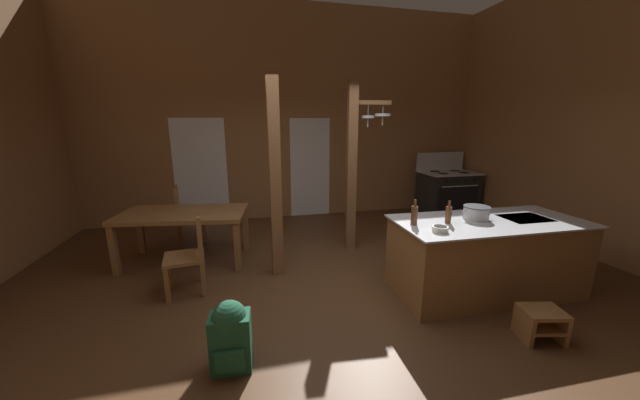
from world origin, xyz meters
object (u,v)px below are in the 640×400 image
(mixing_bowl_on_counter, at_px, (440,229))
(bottle_short_on_counter, at_px, (414,215))
(step_stool, at_px, (541,322))
(bottle_tall_on_counter, at_px, (448,214))
(stove_range, at_px, (447,193))
(ladderback_chair_by_post, at_px, (187,215))
(dining_table, at_px, (184,218))
(stockpot_on_counter, at_px, (476,213))
(ladderback_chair_near_window, at_px, (189,255))
(backpack, at_px, (230,334))
(kitchen_island, at_px, (485,256))

(mixing_bowl_on_counter, relative_size, bottle_short_on_counter, 0.58)
(step_stool, xyz_separation_m, bottle_tall_on_counter, (-0.42, 0.91, 0.80))
(stove_range, height_order, ladderback_chair_by_post, stove_range)
(dining_table, distance_m, stockpot_on_counter, 3.82)
(stove_range, bearing_deg, ladderback_chair_by_post, -174.69)
(stockpot_on_counter, bearing_deg, bottle_tall_on_counter, -171.37)
(stove_range, bearing_deg, ladderback_chair_near_window, -155.40)
(step_stool, height_order, backpack, backpack)
(backpack, bearing_deg, step_stool, -5.80)
(kitchen_island, bearing_deg, stockpot_on_counter, 146.37)
(bottle_tall_on_counter, bearing_deg, stockpot_on_counter, 8.63)
(stove_range, bearing_deg, bottle_short_on_counter, -129.69)
(mixing_bowl_on_counter, bearing_deg, bottle_tall_on_counter, 43.51)
(ladderback_chair_by_post, height_order, bottle_tall_on_counter, bottle_tall_on_counter)
(kitchen_island, bearing_deg, bottle_short_on_counter, 176.58)
(stove_range, bearing_deg, backpack, -140.39)
(backpack, relative_size, mixing_bowl_on_counter, 3.69)
(ladderback_chair_by_post, relative_size, bottle_short_on_counter, 3.41)
(ladderback_chair_near_window, distance_m, bottle_short_on_counter, 2.62)
(stove_range, height_order, stockpot_on_counter, stove_range)
(step_stool, bearing_deg, ladderback_chair_near_window, 152.60)
(stove_range, distance_m, stockpot_on_counter, 3.47)
(stove_range, xyz_separation_m, ladderback_chair_by_post, (-5.23, -0.49, -0.03))
(ladderback_chair_near_window, xyz_separation_m, bottle_tall_on_counter, (2.84, -0.78, 0.53))
(ladderback_chair_near_window, bearing_deg, kitchen_island, -13.37)
(bottle_tall_on_counter, bearing_deg, dining_table, 150.53)
(dining_table, height_order, backpack, dining_table)
(stove_range, height_order, mixing_bowl_on_counter, stove_range)
(kitchen_island, height_order, backpack, kitchen_island)
(backpack, xyz_separation_m, mixing_bowl_on_counter, (2.09, 0.39, 0.59))
(stove_range, xyz_separation_m, bottle_short_on_counter, (-2.50, -3.01, 0.51))
(stove_range, bearing_deg, dining_table, -165.38)
(stockpot_on_counter, relative_size, mixing_bowl_on_counter, 2.23)
(step_stool, relative_size, backpack, 0.69)
(ladderback_chair_near_window, bearing_deg, bottle_tall_on_counter, -15.36)
(ladderback_chair_by_post, relative_size, backpack, 1.59)
(step_stool, xyz_separation_m, bottle_short_on_counter, (-0.82, 0.95, 0.81))
(step_stool, distance_m, bottle_short_on_counter, 1.49)
(kitchen_island, xyz_separation_m, mixing_bowl_on_counter, (-0.78, -0.22, 0.47))
(dining_table, bearing_deg, step_stool, -37.24)
(kitchen_island, xyz_separation_m, bottle_short_on_counter, (-0.93, 0.06, 0.55))
(dining_table, height_order, ladderback_chair_by_post, ladderback_chair_by_post)
(stove_range, distance_m, bottle_tall_on_counter, 3.74)
(dining_table, distance_m, bottle_tall_on_counter, 3.49)
(mixing_bowl_on_counter, height_order, bottle_tall_on_counter, bottle_tall_on_counter)
(bottle_short_on_counter, bearing_deg, backpack, -161.10)
(stove_range, relative_size, ladderback_chair_near_window, 1.39)
(mixing_bowl_on_counter, distance_m, bottle_tall_on_counter, 0.35)
(stove_range, xyz_separation_m, stockpot_on_counter, (-1.70, -2.99, 0.47))
(kitchen_island, xyz_separation_m, backpack, (-2.87, -0.61, -0.12))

